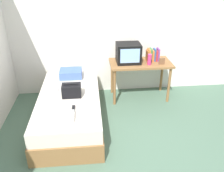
{
  "coord_description": "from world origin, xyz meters",
  "views": [
    {
      "loc": [
        -0.45,
        -2.52,
        2.35
      ],
      "look_at": [
        -0.1,
        1.03,
        0.55
      ],
      "focal_mm": 37.66,
      "sensor_mm": 36.0,
      "label": 1
    }
  ],
  "objects": [
    {
      "name": "handbag",
      "position": [
        -0.76,
        0.82,
        0.61
      ],
      "size": [
        0.3,
        0.2,
        0.22
      ],
      "color": "black",
      "rests_on": "bed"
    },
    {
      "name": "folded_towel",
      "position": [
        -0.84,
        0.19,
        0.54
      ],
      "size": [
        0.28,
        0.22,
        0.07
      ],
      "primitive_type": "cube",
      "color": "white",
      "rests_on": "bed"
    },
    {
      "name": "remote_silver",
      "position": [
        -1.02,
        1.04,
        0.52
      ],
      "size": [
        0.04,
        0.14,
        0.02
      ],
      "primitive_type": "cube",
      "color": "#B7B7BC",
      "rests_on": "bed"
    },
    {
      "name": "ground_plane",
      "position": [
        0.0,
        0.0,
        0.0
      ],
      "size": [
        8.0,
        8.0,
        0.0
      ],
      "primitive_type": "plane",
      "color": "#4C6B56"
    },
    {
      "name": "magazine",
      "position": [
        -0.87,
        0.45,
        0.51
      ],
      "size": [
        0.21,
        0.29,
        0.01
      ],
      "primitive_type": "cube",
      "color": "white",
      "rests_on": "bed"
    },
    {
      "name": "bed",
      "position": [
        -0.81,
        0.83,
        0.25
      ],
      "size": [
        1.0,
        2.0,
        0.51
      ],
      "color": "olive",
      "rests_on": "ground"
    },
    {
      "name": "water_bottle",
      "position": [
        0.64,
        1.44,
        0.85
      ],
      "size": [
        0.08,
        0.08,
        0.2
      ],
      "primitive_type": "cylinder",
      "color": "#E53372",
      "rests_on": "desk"
    },
    {
      "name": "wall_back",
      "position": [
        0.0,
        2.0,
        1.3
      ],
      "size": [
        5.2,
        0.1,
        2.6
      ],
      "primitive_type": "cube",
      "color": "silver",
      "rests_on": "ground"
    },
    {
      "name": "tv",
      "position": [
        0.27,
        1.61,
        0.93
      ],
      "size": [
        0.44,
        0.39,
        0.36
      ],
      "color": "black",
      "rests_on": "desk"
    },
    {
      "name": "pillow",
      "position": [
        -0.82,
        1.57,
        0.58
      ],
      "size": [
        0.4,
        0.34,
        0.14
      ],
      "primitive_type": "cube",
      "color": "#4766AD",
      "rests_on": "bed"
    },
    {
      "name": "book_row",
      "position": [
        0.75,
        1.65,
        0.86
      ],
      "size": [
        0.24,
        0.17,
        0.24
      ],
      "color": "#CC7233",
      "rests_on": "desk"
    },
    {
      "name": "remote_dark",
      "position": [
        -0.72,
        0.42,
        0.52
      ],
      "size": [
        0.04,
        0.16,
        0.02
      ],
      "primitive_type": "cube",
      "color": "black",
      "rests_on": "bed"
    },
    {
      "name": "picture_frame",
      "position": [
        0.87,
        1.43,
        0.81
      ],
      "size": [
        0.11,
        0.02,
        0.12
      ],
      "primitive_type": "cube",
      "color": "brown",
      "rests_on": "desk"
    },
    {
      "name": "desk",
      "position": [
        0.5,
        1.58,
        0.65
      ],
      "size": [
        1.16,
        0.6,
        0.75
      ],
      "color": "olive",
      "rests_on": "ground"
    }
  ]
}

